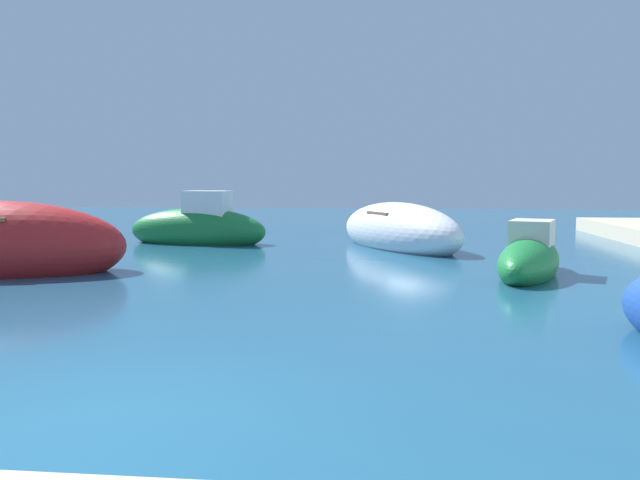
# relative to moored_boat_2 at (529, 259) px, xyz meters

# --- Properties ---
(ground) EXTENTS (80.00, 80.00, 0.00)m
(ground) POSITION_rel_moored_boat_2_xyz_m (-5.49, -8.97, -0.35)
(ground) COLOR #1E5170
(quay_promenade) EXTENTS (44.00, 32.00, 0.50)m
(quay_promenade) POSITION_rel_moored_boat_2_xyz_m (-1.17, -9.34, -0.10)
(quay_promenade) COLOR beige
(quay_promenade) RESTS_ON ground
(moored_boat_2) EXTENTS (2.32, 3.87, 1.40)m
(moored_boat_2) POSITION_rel_moored_boat_2_xyz_m (0.00, 0.00, 0.00)
(moored_boat_2) COLOR #197233
(moored_boat_2) RESTS_ON ground
(moored_boat_3) EXTENTS (4.61, 6.12, 1.74)m
(moored_boat_3) POSITION_rel_moored_boat_2_xyz_m (-2.67, 5.44, 0.13)
(moored_boat_3) COLOR white
(moored_boat_3) RESTS_ON ground
(moored_boat_5) EXTENTS (4.78, 2.31, 1.99)m
(moored_boat_5) POSITION_rel_moored_boat_2_xyz_m (-8.99, 6.07, 0.13)
(moored_boat_5) COLOR #197233
(moored_boat_5) RESTS_ON ground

